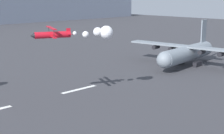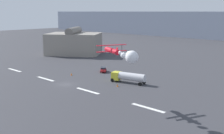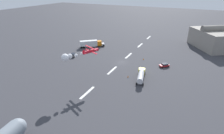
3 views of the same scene
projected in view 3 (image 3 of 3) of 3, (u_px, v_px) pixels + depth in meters
name	position (u px, v px, depth m)	size (l,w,h in m)	color
ground_plane	(121.00, 62.00, 79.33)	(440.00, 440.00, 0.00)	#38383D
runway_stripe_0	(149.00, 38.00, 116.41)	(8.00, 0.90, 0.01)	white
runway_stripe_1	(140.00, 45.00, 101.58)	(8.00, 0.90, 0.01)	white
runway_stripe_2	(129.00, 56.00, 86.75)	(8.00, 0.90, 0.01)	white
runway_stripe_3	(112.00, 70.00, 71.91)	(8.00, 0.90, 0.01)	white
runway_stripe_4	(87.00, 93.00, 57.08)	(8.00, 0.90, 0.01)	white
stunt_biplane_red	(75.00, 55.00, 56.12)	(13.10, 8.23, 2.31)	red
semi_truck_orange	(91.00, 43.00, 97.97)	(10.79, 11.90, 3.70)	silver
fuel_tanker_truck	(141.00, 75.00, 64.28)	(10.03, 4.74, 2.90)	yellow
followme_car_yellow	(73.00, 55.00, 85.31)	(4.76, 3.44, 1.52)	#262628
airport_staff_sedan	(164.00, 65.00, 74.67)	(4.10, 4.18, 1.52)	#B21E23
hangar_building	(213.00, 39.00, 95.70)	(28.15, 26.35, 12.21)	gray
traffic_cone_near	(143.00, 59.00, 81.88)	(0.44, 0.44, 0.75)	orange
traffic_cone_far	(128.00, 76.00, 66.36)	(0.44, 0.44, 0.75)	orange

